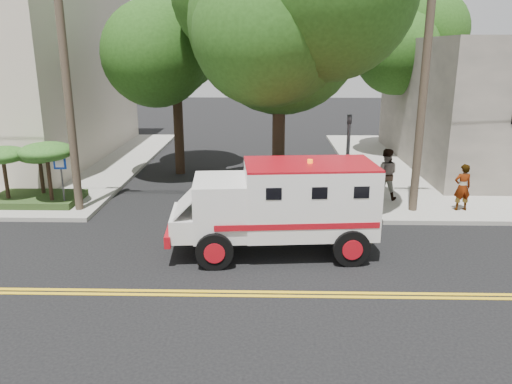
{
  "coord_description": "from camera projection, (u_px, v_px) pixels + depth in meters",
  "views": [
    {
      "loc": [
        1.13,
        -10.82,
        5.68
      ],
      "look_at": [
        0.79,
        3.31,
        1.6
      ],
      "focal_mm": 35.0,
      "sensor_mm": 36.0,
      "label": 1
    }
  ],
  "objects": [
    {
      "name": "ground",
      "position": [
        220.0,
        294.0,
        11.99
      ],
      "size": [
        100.0,
        100.0,
        0.0
      ],
      "primitive_type": "plane",
      "color": "black",
      "rests_on": "ground"
    },
    {
      "name": "utility_pole_left",
      "position": [
        67.0,
        85.0,
        16.64
      ],
      "size": [
        0.28,
        0.28,
        9.0
      ],
      "primitive_type": "cylinder",
      "color": "#382D23",
      "rests_on": "ground"
    },
    {
      "name": "utility_pole_right",
      "position": [
        424.0,
        85.0,
        16.55
      ],
      "size": [
        0.28,
        0.28,
        9.0
      ],
      "primitive_type": "cylinder",
      "color": "#382D23",
      "rests_on": "ground"
    },
    {
      "name": "tree_left",
      "position": [
        182.0,
        47.0,
        21.79
      ],
      "size": [
        4.48,
        4.2,
        7.7
      ],
      "color": "black",
      "rests_on": "ground"
    },
    {
      "name": "tree_right",
      "position": [
        421.0,
        40.0,
        25.25
      ],
      "size": [
        4.8,
        4.5,
        8.2
      ],
      "color": "black",
      "rests_on": "ground"
    },
    {
      "name": "traffic_signal",
      "position": [
        348.0,
        156.0,
        16.67
      ],
      "size": [
        0.15,
        0.18,
        3.6
      ],
      "color": "#3F3F42",
      "rests_on": "ground"
    },
    {
      "name": "accessibility_sign",
      "position": [
        61.0,
        175.0,
        17.69
      ],
      "size": [
        0.45,
        0.1,
        2.02
      ],
      "color": "#3F3F42",
      "rests_on": "ground"
    },
    {
      "name": "palm_planter",
      "position": [
        32.0,
        164.0,
        18.07
      ],
      "size": [
        3.52,
        2.63,
        2.36
      ],
      "color": "#1E3314",
      "rests_on": "sidewalk_nw"
    },
    {
      "name": "armored_truck",
      "position": [
        283.0,
        203.0,
        14.04
      ],
      "size": [
        5.94,
        2.75,
        2.63
      ],
      "rotation": [
        0.0,
        0.0,
        0.09
      ],
      "color": "silver",
      "rests_on": "ground"
    },
    {
      "name": "pedestrian_a",
      "position": [
        462.0,
        187.0,
        17.5
      ],
      "size": [
        0.65,
        0.47,
        1.67
      ],
      "primitive_type": "imported",
      "rotation": [
        0.0,
        0.0,
        3.25
      ],
      "color": "gray",
      "rests_on": "sidewalk_ne"
    },
    {
      "name": "pedestrian_b",
      "position": [
        385.0,
        174.0,
        18.78
      ],
      "size": [
        1.08,
        0.92,
        1.94
      ],
      "primitive_type": "imported",
      "rotation": [
        0.0,
        0.0,
        2.93
      ],
      "color": "gray",
      "rests_on": "sidewalk_ne"
    }
  ]
}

